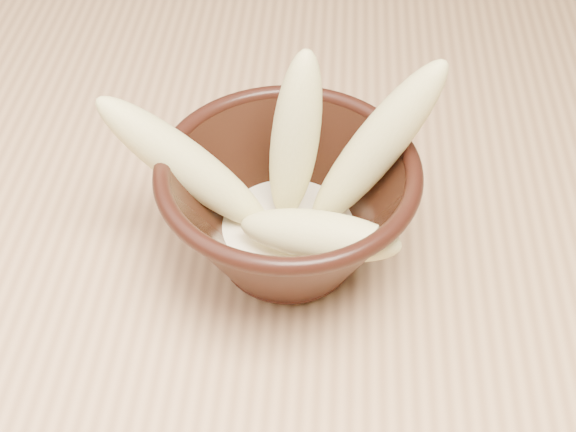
# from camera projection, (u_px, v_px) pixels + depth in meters

# --- Properties ---
(table) EXTENTS (1.20, 0.80, 0.75)m
(table) POSITION_uv_depth(u_px,v_px,m) (575.00, 329.00, 0.64)
(table) COLOR tan
(table) RESTS_ON ground
(bowl) EXTENTS (0.18, 0.18, 0.10)m
(bowl) POSITION_uv_depth(u_px,v_px,m) (288.00, 208.00, 0.55)
(bowl) COLOR black
(bowl) RESTS_ON table
(milk_puddle) EXTENTS (0.10, 0.10, 0.01)m
(milk_puddle) POSITION_uv_depth(u_px,v_px,m) (288.00, 231.00, 0.56)
(milk_puddle) COLOR #F9EAC8
(milk_puddle) RESTS_ON bowl
(banana_upright) EXTENTS (0.05, 0.07, 0.13)m
(banana_upright) POSITION_uv_depth(u_px,v_px,m) (295.00, 137.00, 0.54)
(banana_upright) COLOR #DBD281
(banana_upright) RESTS_ON bowl
(banana_left) EXTENTS (0.13, 0.05, 0.12)m
(banana_left) POSITION_uv_depth(u_px,v_px,m) (185.00, 165.00, 0.54)
(banana_left) COLOR #DBD281
(banana_left) RESTS_ON bowl
(banana_right) EXTENTS (0.11, 0.07, 0.14)m
(banana_right) POSITION_uv_depth(u_px,v_px,m) (376.00, 147.00, 0.53)
(banana_right) COLOR #DBD281
(banana_right) RESTS_ON bowl
(banana_across) EXTENTS (0.12, 0.06, 0.05)m
(banana_across) POSITION_uv_depth(u_px,v_px,m) (319.00, 235.00, 0.52)
(banana_across) COLOR #DBD281
(banana_across) RESTS_ON bowl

